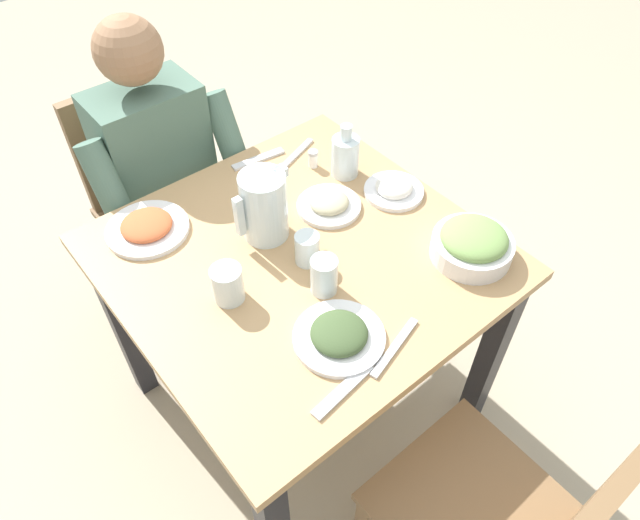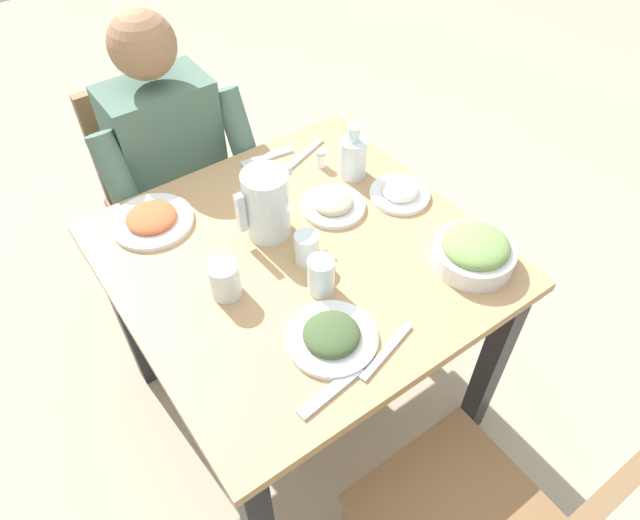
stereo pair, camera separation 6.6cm
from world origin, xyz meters
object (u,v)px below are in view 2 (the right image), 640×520
at_px(plate_rice_curry, 152,219).
at_px(plate_yoghurt, 400,192).
at_px(water_glass_far_right, 225,279).
at_px(oil_carafe, 353,159).
at_px(diner_near, 184,184).
at_px(plate_beans, 333,204).
at_px(dining_table, 301,283).
at_px(salad_bowl, 474,251).
at_px(water_pitcher, 266,204).
at_px(water_glass_center, 308,248).
at_px(water_glass_near_right, 321,276).
at_px(plate_dolmas, 331,336).
at_px(chair_near, 166,186).
at_px(salt_shaker, 321,158).

bearing_deg(plate_rice_curry, plate_yoghurt, 153.67).
relative_size(water_glass_far_right, oil_carafe, 0.58).
bearing_deg(diner_near, plate_beans, 117.81).
distance_m(dining_table, salad_bowl, 0.47).
bearing_deg(plate_beans, water_pitcher, -8.15).
xyz_separation_m(diner_near, plate_yoghurt, (-0.43, 0.53, 0.13)).
distance_m(dining_table, water_glass_center, 0.17).
xyz_separation_m(dining_table, water_glass_center, (-0.00, 0.03, 0.17)).
height_order(water_glass_center, water_glass_far_right, water_glass_far_right).
xyz_separation_m(salad_bowl, water_glass_near_right, (0.36, -0.15, 0.01)).
bearing_deg(salad_bowl, plate_beans, -66.20).
xyz_separation_m(diner_near, plate_dolmas, (0.02, 0.82, 0.12)).
xyz_separation_m(chair_near, water_glass_center, (-0.08, 0.79, 0.30)).
relative_size(dining_table, salad_bowl, 4.42).
bearing_deg(water_glass_near_right, plate_dolmas, 63.27).
xyz_separation_m(plate_beans, plate_yoghurt, (-0.18, 0.07, 0.00)).
distance_m(salad_bowl, plate_beans, 0.40).
distance_m(plate_dolmas, water_glass_far_right, 0.29).
bearing_deg(water_glass_center, plate_beans, -144.78).
height_order(water_glass_far_right, oil_carafe, oil_carafe).
height_order(dining_table, plate_rice_curry, plate_rice_curry).
bearing_deg(water_glass_near_right, salad_bowl, 157.43).
height_order(salad_bowl, salt_shaker, salad_bowl).
xyz_separation_m(plate_dolmas, plate_rice_curry, (0.17, -0.59, -0.00)).
height_order(plate_dolmas, salt_shaker, salt_shaker).
relative_size(diner_near, plate_rice_curry, 5.26).
height_order(plate_beans, water_glass_near_right, water_glass_near_right).
distance_m(water_glass_near_right, water_glass_far_right, 0.23).
bearing_deg(oil_carafe, plate_beans, 33.02).
xyz_separation_m(plate_yoghurt, plate_rice_curry, (0.62, -0.31, -0.00)).
xyz_separation_m(diner_near, water_pitcher, (-0.05, 0.44, 0.20)).
relative_size(plate_yoghurt, salt_shaker, 3.16).
xyz_separation_m(dining_table, water_glass_far_right, (0.22, 0.01, 0.17)).
relative_size(water_pitcher, plate_rice_curry, 0.86).
relative_size(water_glass_near_right, water_glass_center, 1.16).
relative_size(water_pitcher, water_glass_near_right, 1.90).
relative_size(water_glass_center, oil_carafe, 0.52).
height_order(dining_table, diner_near, diner_near).
height_order(dining_table, salt_shaker, salt_shaker).
xyz_separation_m(chair_near, plate_dolmas, (0.02, 1.02, 0.27)).
xyz_separation_m(chair_near, water_glass_near_right, (-0.05, 0.89, 0.30)).
bearing_deg(water_glass_far_right, oil_carafe, -160.87).
distance_m(salad_bowl, plate_yoghurt, 0.30).
bearing_deg(water_glass_near_right, water_glass_center, -107.23).
bearing_deg(dining_table, water_glass_near_right, 78.04).
distance_m(chair_near, water_glass_far_right, 0.83).
distance_m(plate_yoghurt, water_glass_far_right, 0.58).
bearing_deg(water_glass_far_right, diner_near, -104.49).
bearing_deg(water_glass_near_right, salt_shaker, -125.86).
xyz_separation_m(water_glass_center, oil_carafe, (-0.30, -0.21, 0.01)).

